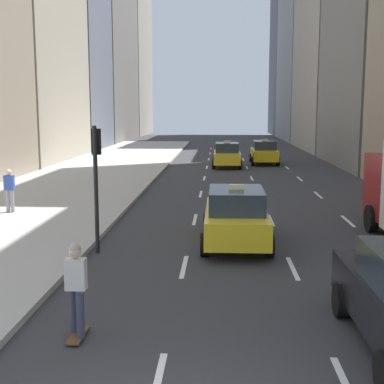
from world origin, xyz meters
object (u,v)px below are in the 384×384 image
object	(u,v)px
taxi_lead	(227,155)
skateboarder	(76,286)
taxi_second	(236,216)
taxi_third	(264,152)
pedestrian_far_walking	(9,188)
traffic_light_pole	(96,168)

from	to	relation	value
taxi_lead	skateboarder	world-z (taller)	taxi_lead
taxi_second	taxi_third	distance (m)	24.41
taxi_lead	skateboarder	distance (m)	28.72
taxi_third	pedestrian_far_walking	world-z (taller)	taxi_third
taxi_third	traffic_light_pole	size ratio (longest dim) A/B	1.22
taxi_second	taxi_third	bearing A→B (deg)	83.41
taxi_lead	pedestrian_far_walking	world-z (taller)	taxi_lead
taxi_third	skateboarder	bearing A→B (deg)	-100.60
pedestrian_far_walking	skateboarder	bearing A→B (deg)	-63.05
skateboarder	traffic_light_pole	bearing A→B (deg)	99.27
skateboarder	traffic_light_pole	distance (m)	6.03
skateboarder	pedestrian_far_walking	bearing A→B (deg)	116.95
taxi_second	pedestrian_far_walking	world-z (taller)	taxi_second
skateboarder	taxi_second	bearing A→B (deg)	66.09
taxi_lead	taxi_third	size ratio (longest dim) A/B	1.00
taxi_second	taxi_lead	bearing A→B (deg)	90.00
taxi_second	traffic_light_pole	size ratio (longest dim) A/B	1.22
taxi_second	skateboarder	bearing A→B (deg)	-113.91
taxi_second	skateboarder	xyz separation A→B (m)	(-3.01, -6.78, 0.08)
taxi_second	pedestrian_far_walking	bearing A→B (deg)	154.86
traffic_light_pole	pedestrian_far_walking	bearing A→B (deg)	132.28
taxi_lead	traffic_light_pole	xyz separation A→B (m)	(-3.95, -22.78, 1.53)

